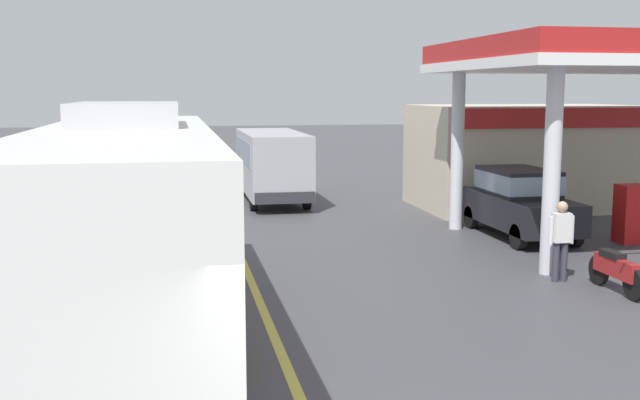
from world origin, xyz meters
name	(u,v)px	position (x,y,z in m)	size (l,w,h in m)	color
ground	(220,207)	(0.00, 20.00, 0.00)	(120.00, 120.00, 0.00)	#424247
lane_divider_stripe	(231,234)	(0.00, 15.00, 0.00)	(0.16, 50.00, 0.01)	#D8CC4C
coach_bus_main	(127,237)	(-2.21, 5.98, 1.72)	(2.60, 11.04, 3.69)	white
gas_station_roadside	(554,132)	(9.99, 16.05, 2.63)	(9.10, 11.95, 5.10)	#B21E1E
car_at_pump	(519,199)	(7.52, 13.16, 1.01)	(1.70, 4.20, 1.82)	black
minibus_opposing_lane	(272,160)	(1.90, 20.89, 1.47)	(2.04, 6.13, 2.44)	#A5A5AD
motorcycle_parked_forecourt	(616,270)	(6.84, 7.50, 0.44)	(0.55, 1.80, 0.92)	black
pedestrian_near_pump	(561,237)	(6.20, 8.48, 0.93)	(0.55, 0.22, 1.66)	#33333F
pedestrian_by_shop	(537,192)	(8.90, 14.88, 0.93)	(0.55, 0.22, 1.66)	#33333F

